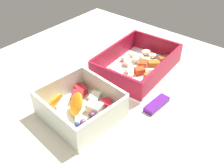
# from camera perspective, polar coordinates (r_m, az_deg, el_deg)

# --- Properties ---
(table_surface) EXTENTS (0.80, 0.80, 0.02)m
(table_surface) POSITION_cam_1_polar(r_m,az_deg,el_deg) (0.63, -0.71, -3.19)
(table_surface) COLOR beige
(table_surface) RESTS_ON ground
(pasta_container) EXTENTS (0.23, 0.17, 0.06)m
(pasta_container) POSITION_cam_1_polar(r_m,az_deg,el_deg) (0.71, 5.49, 4.12)
(pasta_container) COLOR white
(pasta_container) RESTS_ON table_surface
(fruit_bowl) EXTENTS (0.16, 0.17, 0.06)m
(fruit_bowl) POSITION_cam_1_polar(r_m,az_deg,el_deg) (0.57, -6.57, -4.99)
(fruit_bowl) COLOR silver
(fruit_bowl) RESTS_ON table_surface
(candy_bar) EXTENTS (0.07, 0.03, 0.01)m
(candy_bar) POSITION_cam_1_polar(r_m,az_deg,el_deg) (0.60, 9.68, -4.34)
(candy_bar) COLOR #51197A
(candy_bar) RESTS_ON table_surface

